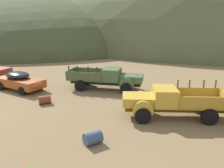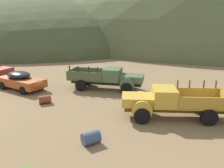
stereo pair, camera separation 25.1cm
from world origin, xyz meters
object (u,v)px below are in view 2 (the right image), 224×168
(oil_drum_foreground, at_px, (91,138))
(truck_weathered_green, at_px, (111,78))
(oil_drum_tipped, at_px, (45,100))
(truck_faded_yellow, at_px, (166,102))
(car_oxide_orange, at_px, (22,80))

(oil_drum_foreground, bearing_deg, truck_weathered_green, 102.59)
(oil_drum_tipped, bearing_deg, truck_weathered_green, 54.85)
(oil_drum_foreground, height_order, oil_drum_tipped, oil_drum_foreground)
(truck_faded_yellow, bearing_deg, truck_weathered_green, -57.22)
(truck_faded_yellow, bearing_deg, oil_drum_foreground, 39.15)
(oil_drum_foreground, bearing_deg, oil_drum_tipped, 142.84)
(car_oxide_orange, xyz_separation_m, oil_drum_foreground, (9.32, -6.51, -0.51))
(oil_drum_tipped, bearing_deg, car_oxide_orange, 148.39)
(truck_faded_yellow, xyz_separation_m, oil_drum_tipped, (-8.55, -0.22, -0.72))
(oil_drum_tipped, bearing_deg, truck_faded_yellow, 1.44)
(oil_drum_foreground, xyz_separation_m, oil_drum_tipped, (-5.43, 4.12, -0.01))
(truck_weathered_green, relative_size, truck_faded_yellow, 1.03)
(truck_weathered_green, distance_m, truck_faded_yellow, 6.92)
(oil_drum_foreground, relative_size, oil_drum_tipped, 1.03)
(truck_faded_yellow, distance_m, oil_drum_tipped, 8.59)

